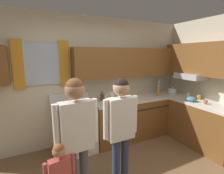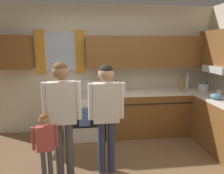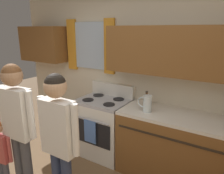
{
  "view_description": "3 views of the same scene",
  "coord_description": "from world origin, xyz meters",
  "px_view_note": "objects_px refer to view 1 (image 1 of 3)",
  "views": [
    {
      "loc": [
        -1.08,
        -1.45,
        1.84
      ],
      "look_at": [
        0.1,
        0.93,
        1.33
      ],
      "focal_mm": 26.85,
      "sensor_mm": 36.0,
      "label": 1
    },
    {
      "loc": [
        -0.31,
        -2.31,
        1.81
      ],
      "look_at": [
        0.04,
        0.65,
        1.19
      ],
      "focal_mm": 32.24,
      "sensor_mm": 36.0,
      "label": 2
    },
    {
      "loc": [
        1.32,
        -0.97,
        1.94
      ],
      "look_at": [
        0.11,
        0.97,
        1.31
      ],
      "focal_mm": 33.9,
      "sensor_mm": 36.0,
      "label": 3
    }
  ],
  "objects_px": {
    "stovetop_kettle": "(172,90)",
    "water_pitcher": "(111,97)",
    "stove_oven": "(74,128)",
    "mug_mustard_yellow": "(199,97)",
    "cup_terracotta": "(206,102)",
    "adult_in_plaid": "(121,123)",
    "mixing_bowl": "(191,99)",
    "bottle_squat_brown": "(102,97)",
    "mug_ceramic_white": "(188,95)",
    "bottle_tall_clear": "(159,87)",
    "adult_holding_child": "(77,131)",
    "bottle_oil_amber": "(158,92)"
  },
  "relations": [
    {
      "from": "stovetop_kettle",
      "to": "water_pitcher",
      "type": "height_order",
      "value": "water_pitcher"
    },
    {
      "from": "stove_oven",
      "to": "mug_mustard_yellow",
      "type": "distance_m",
      "value": 2.69
    },
    {
      "from": "cup_terracotta",
      "to": "adult_in_plaid",
      "type": "height_order",
      "value": "adult_in_plaid"
    },
    {
      "from": "water_pitcher",
      "to": "mixing_bowl",
      "type": "relative_size",
      "value": 1.11
    },
    {
      "from": "stove_oven",
      "to": "bottle_squat_brown",
      "type": "bearing_deg",
      "value": 11.16
    },
    {
      "from": "mug_ceramic_white",
      "to": "stovetop_kettle",
      "type": "height_order",
      "value": "stovetop_kettle"
    },
    {
      "from": "bottle_tall_clear",
      "to": "adult_in_plaid",
      "type": "height_order",
      "value": "adult_in_plaid"
    },
    {
      "from": "bottle_tall_clear",
      "to": "mixing_bowl",
      "type": "distance_m",
      "value": 0.91
    },
    {
      "from": "bottle_squat_brown",
      "to": "mug_mustard_yellow",
      "type": "bearing_deg",
      "value": -23.49
    },
    {
      "from": "mug_mustard_yellow",
      "to": "stove_oven",
      "type": "bearing_deg",
      "value": 164.62
    },
    {
      "from": "cup_terracotta",
      "to": "bottle_squat_brown",
      "type": "bearing_deg",
      "value": 146.46
    },
    {
      "from": "stovetop_kettle",
      "to": "mixing_bowl",
      "type": "xyz_separation_m",
      "value": [
        -0.17,
        -0.68,
        -0.05
      ]
    },
    {
      "from": "mixing_bowl",
      "to": "adult_holding_child",
      "type": "bearing_deg",
      "value": -168.29
    },
    {
      "from": "water_pitcher",
      "to": "mug_ceramic_white",
      "type": "bearing_deg",
      "value": -12.25
    },
    {
      "from": "stovetop_kettle",
      "to": "water_pitcher",
      "type": "relative_size",
      "value": 1.24
    },
    {
      "from": "bottle_squat_brown",
      "to": "bottle_tall_clear",
      "type": "xyz_separation_m",
      "value": [
        1.54,
        0.02,
        0.06
      ]
    },
    {
      "from": "stove_oven",
      "to": "bottle_squat_brown",
      "type": "relative_size",
      "value": 5.37
    },
    {
      "from": "mug_mustard_yellow",
      "to": "mixing_bowl",
      "type": "height_order",
      "value": "mixing_bowl"
    },
    {
      "from": "bottle_oil_amber",
      "to": "mixing_bowl",
      "type": "xyz_separation_m",
      "value": [
        0.32,
        -0.65,
        -0.06
      ]
    },
    {
      "from": "stove_oven",
      "to": "mug_mustard_yellow",
      "type": "height_order",
      "value": "stove_oven"
    },
    {
      "from": "stovetop_kettle",
      "to": "adult_in_plaid",
      "type": "distance_m",
      "value": 2.41
    },
    {
      "from": "bottle_oil_amber",
      "to": "mixing_bowl",
      "type": "distance_m",
      "value": 0.72
    },
    {
      "from": "bottle_oil_amber",
      "to": "bottle_squat_brown",
      "type": "relative_size",
      "value": 1.4
    },
    {
      "from": "bottle_oil_amber",
      "to": "mixing_bowl",
      "type": "relative_size",
      "value": 1.45
    },
    {
      "from": "cup_terracotta",
      "to": "water_pitcher",
      "type": "xyz_separation_m",
      "value": [
        -1.6,
        0.9,
        0.07
      ]
    },
    {
      "from": "bottle_tall_clear",
      "to": "water_pitcher",
      "type": "bearing_deg",
      "value": -170.23
    },
    {
      "from": "bottle_oil_amber",
      "to": "water_pitcher",
      "type": "height_order",
      "value": "bottle_oil_amber"
    },
    {
      "from": "mixing_bowl",
      "to": "bottle_oil_amber",
      "type": "bearing_deg",
      "value": 116.08
    },
    {
      "from": "mug_ceramic_white",
      "to": "bottle_oil_amber",
      "type": "bearing_deg",
      "value": 146.42
    },
    {
      "from": "stove_oven",
      "to": "stovetop_kettle",
      "type": "distance_m",
      "value": 2.48
    },
    {
      "from": "cup_terracotta",
      "to": "bottle_tall_clear",
      "type": "bearing_deg",
      "value": 98.04
    },
    {
      "from": "mug_ceramic_white",
      "to": "adult_holding_child",
      "type": "relative_size",
      "value": 0.08
    },
    {
      "from": "stove_oven",
      "to": "water_pitcher",
      "type": "bearing_deg",
      "value": -7.39
    },
    {
      "from": "adult_holding_child",
      "to": "adult_in_plaid",
      "type": "xyz_separation_m",
      "value": [
        0.58,
        0.04,
        -0.03
      ]
    },
    {
      "from": "cup_terracotta",
      "to": "water_pitcher",
      "type": "distance_m",
      "value": 1.84
    },
    {
      "from": "bottle_oil_amber",
      "to": "cup_terracotta",
      "type": "distance_m",
      "value": 0.99
    },
    {
      "from": "bottle_tall_clear",
      "to": "mug_mustard_yellow",
      "type": "relative_size",
      "value": 3.05
    },
    {
      "from": "bottle_oil_amber",
      "to": "water_pitcher",
      "type": "bearing_deg",
      "value": 179.62
    },
    {
      "from": "stovetop_kettle",
      "to": "adult_holding_child",
      "type": "distance_m",
      "value": 2.94
    },
    {
      "from": "water_pitcher",
      "to": "adult_in_plaid",
      "type": "bearing_deg",
      "value": -110.27
    },
    {
      "from": "bottle_squat_brown",
      "to": "mug_ceramic_white",
      "type": "relative_size",
      "value": 1.63
    },
    {
      "from": "mug_mustard_yellow",
      "to": "mug_ceramic_white",
      "type": "relative_size",
      "value": 0.96
    },
    {
      "from": "mug_mustard_yellow",
      "to": "mixing_bowl",
      "type": "xyz_separation_m",
      "value": [
        -0.29,
        -0.05,
        0.0
      ]
    },
    {
      "from": "bottle_squat_brown",
      "to": "adult_holding_child",
      "type": "relative_size",
      "value": 0.13
    },
    {
      "from": "stovetop_kettle",
      "to": "bottle_squat_brown",
      "type": "bearing_deg",
      "value": 173.74
    },
    {
      "from": "water_pitcher",
      "to": "adult_in_plaid",
      "type": "height_order",
      "value": "adult_in_plaid"
    },
    {
      "from": "bottle_squat_brown",
      "to": "mug_mustard_yellow",
      "type": "distance_m",
      "value": 2.08
    },
    {
      "from": "bottle_oil_amber",
      "to": "mixing_bowl",
      "type": "height_order",
      "value": "bottle_oil_amber"
    },
    {
      "from": "bottle_oil_amber",
      "to": "stovetop_kettle",
      "type": "relative_size",
      "value": 1.04
    },
    {
      "from": "mug_mustard_yellow",
      "to": "stovetop_kettle",
      "type": "bearing_deg",
      "value": 101.01
    }
  ]
}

